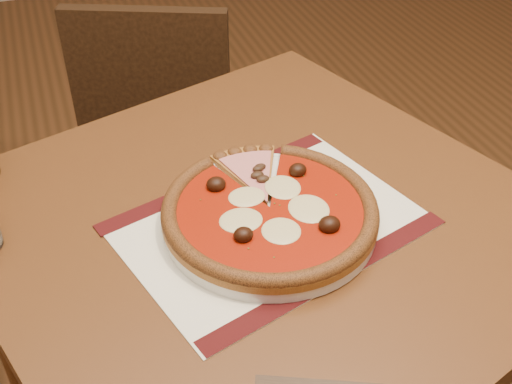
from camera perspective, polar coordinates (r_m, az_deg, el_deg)
table at (r=1.04m, az=0.37°, el=-6.35°), size 1.01×1.01×0.75m
chair_far at (r=1.75m, az=-8.27°, el=6.37°), size 0.50×0.50×0.82m
placemat at (r=0.95m, az=1.22°, el=-2.91°), size 0.49×0.41×0.00m
plate at (r=0.95m, az=1.23°, el=-2.45°), size 0.31×0.31×0.02m
pizza at (r=0.93m, az=1.24°, el=-1.54°), size 0.32×0.32×0.04m
ham_slice at (r=1.00m, az=-0.03°, el=1.52°), size 0.11×0.15×0.02m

